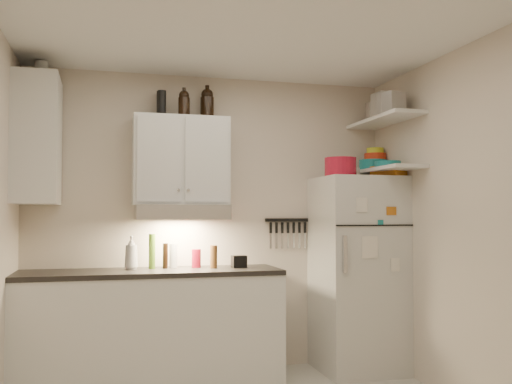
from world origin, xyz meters
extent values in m
cube|color=white|center=(0.00, 0.00, 2.61)|extent=(3.20, 3.00, 0.02)
cube|color=beige|center=(0.00, 1.51, 1.30)|extent=(3.20, 0.02, 2.60)
cube|color=beige|center=(1.61, 0.00, 1.30)|extent=(0.02, 3.00, 2.60)
cube|color=white|center=(-0.55, 1.20, 0.44)|extent=(2.10, 0.60, 0.88)
cube|color=black|center=(-0.55, 1.20, 0.90)|extent=(2.10, 0.62, 0.04)
cube|color=white|center=(-0.30, 1.33, 1.83)|extent=(0.80, 0.33, 0.75)
cube|color=white|center=(-1.44, 1.20, 1.95)|extent=(0.33, 0.55, 1.00)
cube|color=silver|center=(-0.30, 1.27, 1.39)|extent=(0.76, 0.46, 0.12)
cube|color=silver|center=(1.25, 1.16, 0.85)|extent=(0.70, 0.68, 1.70)
cube|color=white|center=(1.45, 1.02, 2.20)|extent=(0.30, 0.95, 0.03)
cube|color=white|center=(1.45, 1.02, 1.76)|extent=(0.30, 0.95, 0.03)
cube|color=black|center=(0.70, 1.49, 1.32)|extent=(0.42, 0.02, 0.03)
cylinder|color=maroon|center=(1.03, 1.03, 1.78)|extent=(0.34, 0.34, 0.16)
cube|color=#BA6517|center=(1.49, 1.00, 1.75)|extent=(0.31, 0.34, 0.09)
cylinder|color=silver|center=(1.25, 1.16, 1.74)|extent=(0.07, 0.07, 0.09)
cylinder|color=silver|center=(1.53, 1.26, 2.31)|extent=(0.29, 0.29, 0.18)
cube|color=#AAAAAD|center=(1.38, 0.87, 2.31)|extent=(0.20, 0.19, 0.19)
cube|color=#AAAAAD|center=(1.39, 0.78, 2.30)|extent=(0.22, 0.22, 0.17)
cylinder|color=#16787C|center=(1.48, 1.30, 1.83)|extent=(0.25, 0.25, 0.10)
cylinder|color=red|center=(1.50, 1.31, 1.91)|extent=(0.20, 0.20, 0.06)
cylinder|color=gold|center=(1.50, 1.31, 1.96)|extent=(0.16, 0.16, 0.05)
cylinder|color=#16787C|center=(1.45, 0.97, 1.80)|extent=(0.28, 0.28, 0.06)
cylinder|color=black|center=(-0.47, 1.27, 2.30)|extent=(0.09, 0.09, 0.21)
cylinder|color=black|center=(-0.46, 1.41, 2.32)|extent=(0.09, 0.09, 0.23)
cylinder|color=silver|center=(-1.42, 1.28, 2.52)|extent=(0.11, 0.11, 0.14)
imported|color=white|center=(-0.71, 1.27, 1.07)|extent=(0.13, 0.13, 0.31)
cylinder|color=brown|center=(-0.03, 1.21, 1.02)|extent=(0.07, 0.07, 0.19)
cylinder|color=#49701C|center=(-0.54, 1.30, 1.06)|extent=(0.06, 0.06, 0.29)
cylinder|color=black|center=(-0.43, 1.30, 1.03)|extent=(0.06, 0.06, 0.21)
cylinder|color=silver|center=(-0.36, 1.34, 1.02)|extent=(0.09, 0.09, 0.20)
cylinder|color=maroon|center=(-0.17, 1.31, 1.00)|extent=(0.09, 0.09, 0.16)
cube|color=black|center=(0.18, 1.20, 0.97)|extent=(0.13, 0.10, 0.10)
camera|label=1|loc=(-0.91, -3.51, 1.37)|focal=40.00mm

